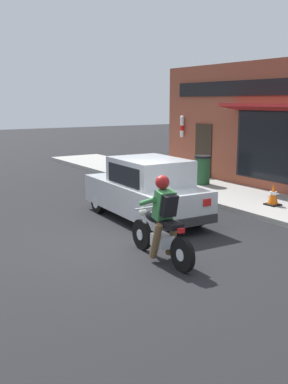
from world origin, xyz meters
The scene contains 7 objects.
ground_plane centered at (0.00, 0.00, 0.00)m, with size 80.00×80.00×0.00m, color black.
sidewalk_curb centered at (4.97, 3.00, 0.07)m, with size 2.60×22.00×0.14m, color #ADAAA3.
storefront_building centered at (6.50, 2.51, 2.11)m, with size 1.25×9.73×4.20m.
motorcycle_with_rider centered at (-0.03, -1.02, 0.68)m, with size 0.56×2.02×1.62m.
car_hatchback centered at (1.32, 1.58, 0.77)m, with size 1.81×3.85×1.57m.
traffic_cone centered at (4.79, 0.55, 0.43)m, with size 0.36×0.36×0.60m.
trash_bin centered at (5.22, 4.05, 0.64)m, with size 0.56×0.56×0.98m.
Camera 1 is at (-4.65, -7.58, 2.93)m, focal length 42.00 mm.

